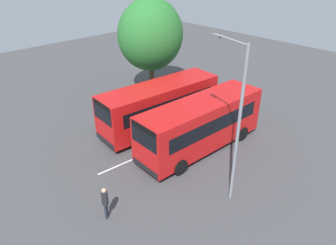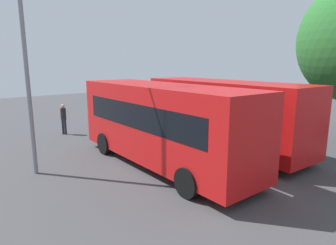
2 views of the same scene
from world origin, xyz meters
name	(u,v)px [view 1 (image 1 of 2)]	position (x,y,z in m)	size (l,w,h in m)	color
ground_plane	(173,142)	(0.00, 0.00, 0.00)	(60.93, 60.93, 0.00)	#424244
bus_far_left	(160,105)	(-0.67, -2.11, 1.83)	(9.27, 3.16, 3.34)	red
bus_center_left	(201,124)	(-0.72, 1.75, 1.83)	(9.20, 2.91, 3.34)	red
pedestrian	(105,201)	(7.26, 2.82, 1.08)	(0.45, 0.45, 1.81)	#232833
street_lamp	(236,116)	(1.60, 5.83, 4.72)	(0.86, 2.59, 8.20)	gray
depot_tree	(151,35)	(-4.57, -7.52, 5.26)	(5.77, 5.20, 8.30)	#4C3823
lane_stripe_outer_left	(173,142)	(0.00, 0.00, 0.00)	(11.54, 0.12, 0.01)	silver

